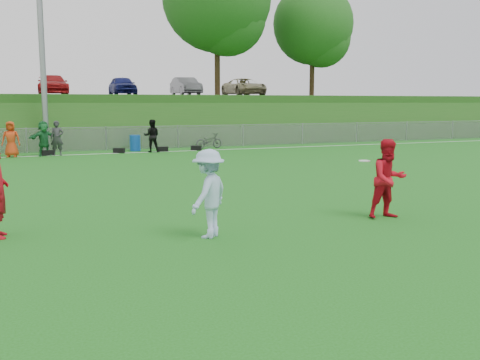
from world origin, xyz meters
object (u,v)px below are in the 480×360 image
player_red_center (389,179)px  bicycle (209,141)px  recycling_bin (135,143)px  player_blue (209,194)px  frisbee (364,161)px

player_red_center → bicycle: player_red_center is taller
recycling_bin → player_red_center: bearing=-83.8°
player_red_center → bicycle: 18.92m
player_blue → bicycle: size_ratio=1.06×
player_blue → recycling_bin: size_ratio=2.00×
player_blue → recycling_bin: 19.07m
frisbee → recycling_bin: frisbee is taller
player_red_center → player_blue: (-4.28, -0.14, -0.04)m
player_red_center → recycling_bin: bearing=99.4°
player_blue → recycling_bin: player_blue is taller
frisbee → recycling_bin: size_ratio=0.31×
frisbee → bicycle: frisbee is taller
player_red_center → frisbee: bearing=138.9°
player_red_center → player_blue: player_red_center is taller
bicycle → frisbee: bearing=161.9°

